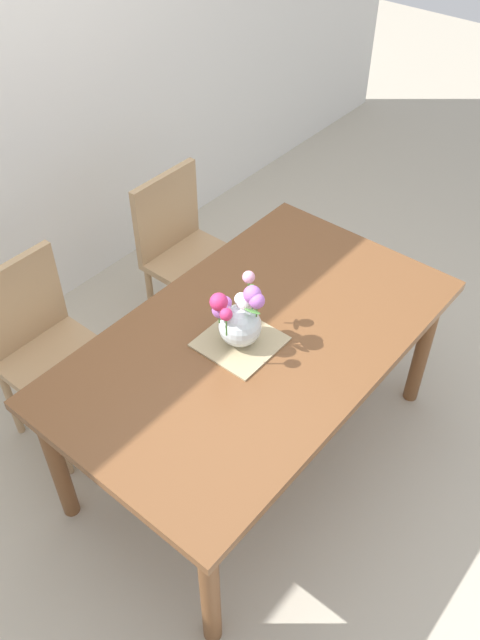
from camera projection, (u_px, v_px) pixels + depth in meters
ground_plane at (254, 448)px, 3.07m from camera, size 12.00×12.00×0.00m
dining_table at (256, 352)px, 2.62m from camera, size 1.66×0.97×0.74m
chair_left at (43, 343)px, 2.84m from camera, size 0.42×0.42×0.90m
chair_right at (184, 247)px, 3.35m from camera, size 0.42×0.42×0.90m
placemat at (240, 342)px, 2.53m from camera, size 0.29×0.29×0.01m
flower_vase at (239, 318)px, 2.45m from camera, size 0.28×0.21×0.28m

